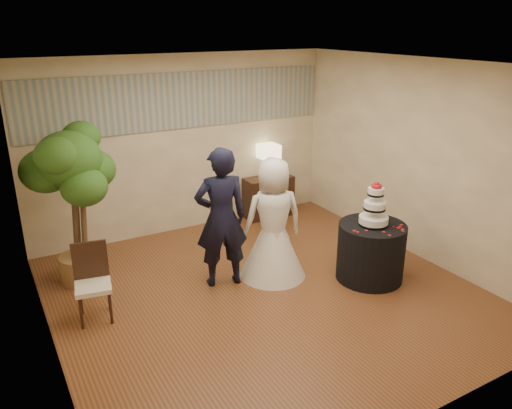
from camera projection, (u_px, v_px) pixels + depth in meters
floor at (265, 293)px, 6.33m from camera, size 5.00×5.00×0.00m
ceiling at (266, 65)px, 5.36m from camera, size 5.00×5.00×0.00m
wall_back at (185, 145)px, 7.88m from camera, size 5.00×0.06×2.80m
wall_front at (433, 278)px, 3.81m from camera, size 5.00×0.06×2.80m
wall_left at (37, 230)px, 4.68m from camera, size 0.06×5.00×2.80m
wall_right at (418, 160)px, 7.01m from camera, size 0.06×5.00×2.80m
mural_border at (183, 101)px, 7.62m from camera, size 4.90×0.02×0.85m
groom at (221, 218)px, 6.27m from camera, size 0.75×0.58×1.83m
bride at (273, 219)px, 6.50m from camera, size 1.05×1.05×1.63m
cake_table at (371, 252)px, 6.57m from camera, size 0.97×0.97×0.77m
wedding_cake at (375, 204)px, 6.34m from camera, size 0.38×0.38×0.59m
console at (268, 197)px, 8.71m from camera, size 0.86×0.39×0.71m
table_lamp at (269, 161)px, 8.49m from camera, size 0.32×0.32×0.58m
ficus_tree at (74, 205)px, 6.29m from camera, size 1.18×1.18×2.12m
side_chair at (93, 284)px, 5.63m from camera, size 0.48×0.50×0.90m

